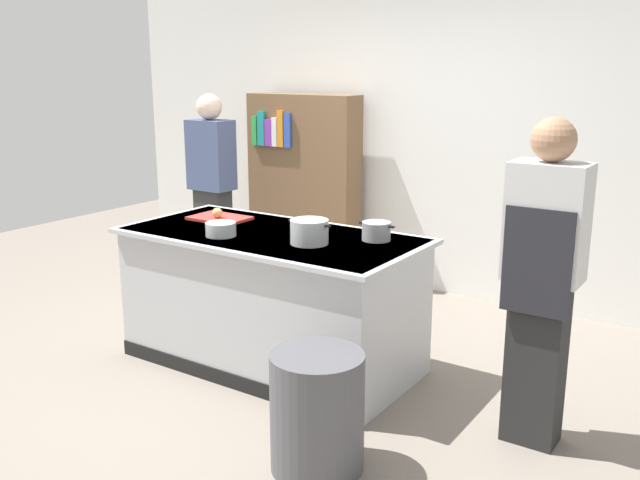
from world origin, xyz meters
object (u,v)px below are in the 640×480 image
Objects in this scene: stock_pot at (309,232)px; sauce_pan at (376,231)px; trash_bin at (317,412)px; person_guest at (212,188)px; bookshelf at (304,187)px; person_chef at (542,277)px; mixing_bowl at (221,229)px; onion at (217,213)px.

sauce_pan is (0.30, 0.30, -0.02)m from stock_pot.
person_guest reaches higher than trash_bin.
sauce_pan is at bearing 57.72° from person_guest.
bookshelf is at bearing 125.96° from stock_pot.
bookshelf is (-1.36, 1.87, -0.12)m from stock_pot.
person_chef is at bearing -12.85° from sauce_pan.
sauce_pan is 2.29m from bookshelf.
stock_pot is at bearing 14.44° from mixing_bowl.
trash_bin is 1.32m from person_chef.
onion is at bearing 32.45° from person_guest.
trash_bin is at bearing -53.36° from stock_pot.
sauce_pan is at bearing 6.31° from onion.
trash_bin is at bearing 40.01° from person_guest.
onion is at bearing 146.89° from trash_bin.
bookshelf is (-0.78, 2.02, -0.09)m from mixing_bowl.
bookshelf is (0.43, 0.78, -0.06)m from person_guest.
person_guest reaches higher than sauce_pan.
stock_pot is 1.54× the size of mixing_bowl.
mixing_bowl is 0.11× the size of person_chef.
onion is 0.04× the size of bookshelf.
onion is 0.45m from mixing_bowl.
person_chef reaches higher than stock_pot.
person_guest reaches higher than bookshelf.
stock_pot is 1.22× the size of sauce_pan.
stock_pot reaches higher than trash_bin.
mixing_bowl is at bearing -45.39° from onion.
onion reaches higher than trash_bin.
sauce_pan is at bearing 27.25° from mixing_bowl.
onion is at bearing 169.25° from stock_pot.
person_guest is at bearing 148.51° from stock_pot.
person_guest is (-1.79, 1.10, -0.06)m from stock_pot.
stock_pot is 0.42m from sauce_pan.
bookshelf is at bearing 136.50° from sauce_pan.
sauce_pan is 0.14× the size of bookshelf.
person_guest is at bearing 86.62° from person_chef.
mixing_bowl is 0.11× the size of person_guest.
bookshelf reaches higher than trash_bin.
person_chef is at bearing -33.43° from bookshelf.
person_guest reaches higher than onion.
sauce_pan is 2.23m from person_guest.
stock_pot is at bearing -134.40° from sauce_pan.
bookshelf reaches higher than onion.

